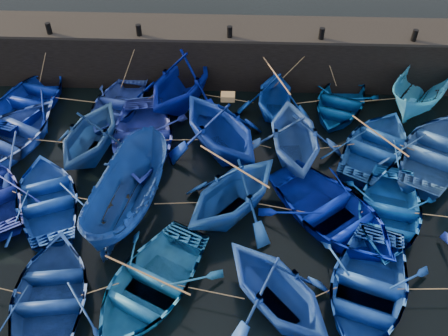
{
  "coord_description": "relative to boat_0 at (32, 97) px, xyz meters",
  "views": [
    {
      "loc": [
        0.53,
        -10.35,
        13.4
      ],
      "look_at": [
        0.0,
        3.2,
        0.7
      ],
      "focal_mm": 40.0,
      "sensor_mm": 36.0,
      "label": 1
    }
  ],
  "objects": [
    {
      "name": "bollard_4",
      "position": [
        16.76,
        1.93,
        2.36
      ],
      "size": [
        0.24,
        0.24,
        0.5
      ],
      "primitive_type": "cylinder",
      "color": "black",
      "rests_on": "quay_top"
    },
    {
      "name": "boat_0",
      "position": [
        0.0,
        0.0,
        0.0
      ],
      "size": [
        4.78,
        5.74,
        1.03
      ],
      "primitive_type": "imported",
      "rotation": [
        0.0,
        0.0,
        2.86
      ],
      "color": "#041C8A",
      "rests_on": "ground"
    },
    {
      "name": "ground",
      "position": [
        8.76,
        -7.67,
        -0.51
      ],
      "size": [
        120.0,
        120.0,
        0.0
      ],
      "primitive_type": "plane",
      "color": "black",
      "rests_on": "ground"
    },
    {
      "name": "boat_16",
      "position": [
        9.14,
        -6.09,
        0.64
      ],
      "size": [
        5.7,
        5.77,
        2.3
      ],
      "primitive_type": "imported",
      "rotation": [
        0.0,
        0.0,
        -0.7
      ],
      "color": "#164BA3",
      "rests_on": "ground"
    },
    {
      "name": "boat_8",
      "position": [
        5.38,
        -2.77,
        0.04
      ],
      "size": [
        4.45,
        5.75,
        1.1
      ],
      "primitive_type": "imported",
      "rotation": [
        0.0,
        0.0,
        0.13
      ],
      "color": "#2132A2",
      "rests_on": "ground"
    },
    {
      "name": "boat_1",
      "position": [
        3.85,
        -0.31,
        -0.07
      ],
      "size": [
        4.0,
        4.91,
        0.89
      ],
      "primitive_type": "imported",
      "rotation": [
        0.0,
        0.0,
        -0.23
      ],
      "color": "#243D97",
      "rests_on": "ground"
    },
    {
      "name": "quay_wall",
      "position": [
        8.76,
        2.83,
        0.74
      ],
      "size": [
        26.0,
        2.5,
        2.5
      ],
      "primitive_type": "cube",
      "color": "black",
      "rests_on": "ground"
    },
    {
      "name": "boat_9",
      "position": [
        8.54,
        -2.68,
        0.76
      ],
      "size": [
        6.18,
        6.35,
        2.55
      ],
      "primitive_type": "imported",
      "rotation": [
        0.0,
        0.0,
        3.74
      ],
      "color": "navy",
      "rests_on": "ground"
    },
    {
      "name": "boat_17",
      "position": [
        12.59,
        -6.44,
        0.04
      ],
      "size": [
        6.31,
        6.54,
        1.11
      ],
      "primitive_type": "imported",
      "rotation": [
        0.0,
        0.0,
        0.68
      ],
      "color": "#0118A2",
      "rests_on": "ground"
    },
    {
      "name": "boat_7",
      "position": [
        3.47,
        -3.1,
        0.6
      ],
      "size": [
        4.44,
        4.89,
        2.22
      ],
      "primitive_type": "imported",
      "rotation": [
        0.0,
        0.0,
        2.93
      ],
      "color": "navy",
      "rests_on": "ground"
    },
    {
      "name": "boat_14",
      "position": [
        2.52,
        -6.01,
        -0.03
      ],
      "size": [
        4.83,
        5.54,
        0.96
      ],
      "primitive_type": "imported",
      "rotation": [
        0.0,
        0.0,
        3.54
      ],
      "color": "#1341AF",
      "rests_on": "ground"
    },
    {
      "name": "quay_top",
      "position": [
        8.76,
        2.83,
        2.05
      ],
      "size": [
        26.0,
        2.5,
        0.12
      ],
      "primitive_type": "cube",
      "color": "black",
      "rests_on": "quay_wall"
    },
    {
      "name": "boat_5",
      "position": [
        17.24,
        0.53,
        0.51
      ],
      "size": [
        4.47,
        5.54,
        2.04
      ],
      "primitive_type": "imported",
      "rotation": [
        0.0,
        0.0,
        -0.55
      ],
      "color": "#3489D1",
      "rests_on": "ground"
    },
    {
      "name": "boat_22",
      "position": [
        6.67,
        -9.53,
        -0.01
      ],
      "size": [
        5.31,
        5.93,
        1.01
      ],
      "primitive_type": "imported",
      "rotation": [
        0.0,
        0.0,
        -0.47
      ],
      "color": "#1D6BAE",
      "rests_on": "ground"
    },
    {
      "name": "boat_18",
      "position": [
        14.52,
        -6.32,
        -0.03
      ],
      "size": [
        4.46,
        5.39,
        0.97
      ],
      "primitive_type": "imported",
      "rotation": [
        0.0,
        0.0,
        -0.27
      ],
      "color": "#0A4BAD",
      "rests_on": "ground"
    },
    {
      "name": "boat_10",
      "position": [
        11.46,
        -3.07,
        0.69
      ],
      "size": [
        4.28,
        4.86,
        2.41
      ],
      "primitive_type": "imported",
      "rotation": [
        0.0,
        0.0,
        3.22
      ],
      "color": "#244E9A",
      "rests_on": "ground"
    },
    {
      "name": "boat_3",
      "position": [
        10.79,
        -0.07,
        0.46
      ],
      "size": [
        3.49,
        3.95,
        1.95
      ],
      "primitive_type": "imported",
      "rotation": [
        0.0,
        0.0,
        -0.08
      ],
      "color": "#0838A5",
      "rests_on": "ground"
    },
    {
      "name": "bollard_0",
      "position": [
        0.76,
        1.93,
        2.36
      ],
      "size": [
        0.24,
        0.24,
        0.5
      ],
      "primitive_type": "cylinder",
      "color": "black",
      "rests_on": "quay_top"
    },
    {
      "name": "boat_2",
      "position": [
        6.68,
        0.5,
        0.77
      ],
      "size": [
        5.72,
        6.09,
        2.56
      ],
      "primitive_type": "imported",
      "rotation": [
        0.0,
        0.0,
        -0.39
      ],
      "color": "#000F85",
      "rests_on": "ground"
    },
    {
      "name": "boat_12",
      "position": [
        17.08,
        -2.99,
        0.03
      ],
      "size": [
        5.86,
        6.41,
        1.09
      ],
      "primitive_type": "imported",
      "rotation": [
        0.0,
        0.0,
        2.62
      ],
      "color": "#2E5FB0",
      "rests_on": "ground"
    },
    {
      "name": "bollard_3",
      "position": [
        12.76,
        1.93,
        2.36
      ],
      "size": [
        0.24,
        0.24,
        0.5
      ],
      "primitive_type": "cylinder",
      "color": "black",
      "rests_on": "quay_top"
    },
    {
      "name": "boat_11",
      "position": [
        14.78,
        -2.71,
        -0.02
      ],
      "size": [
        5.38,
        5.87,
        0.99
      ],
      "primitive_type": "imported",
      "rotation": [
        0.0,
        0.0,
        2.61
      ],
      "color": "#144894",
      "rests_on": "ground"
    },
    {
      "name": "boat_21",
      "position": [
        3.84,
        -10.0,
        -0.02
      ],
      "size": [
        4.01,
        5.18,
        0.99
      ],
      "primitive_type": "imported",
      "rotation": [
        0.0,
        0.0,
        3.27
      ],
      "color": "navy",
      "rests_on": "ground"
    },
    {
      "name": "loose_oars",
      "position": [
        10.35,
        -4.6,
        1.08
      ],
      "size": [
        10.37,
        11.54,
        1.37
      ],
      "color": "#99724C",
      "rests_on": "ground"
    },
    {
      "name": "boat_23",
      "position": [
        10.48,
        -9.92,
        0.59
      ],
      "size": [
        5.47,
        5.54,
        2.21
      ],
      "primitive_type": "imported",
      "rotation": [
        0.0,
        0.0,
        0.7
      ],
      "color": "#1844A7",
      "rests_on": "ground"
    },
    {
      "name": "boat_24",
      "position": [
        13.25,
        -9.42,
        -0.0
      ],
      "size": [
        4.95,
        5.8,
        1.02
      ],
      "primitive_type": "imported",
      "rotation": [
        0.0,
        0.0,
        -0.34
      ],
      "color": "blue",
      "rests_on": "ground"
    },
    {
      "name": "boat_4",
      "position": [
        13.69,
        0.2,
        -0.06
      ],
      "size": [
        4.47,
        5.19,
        0.9
      ],
      "primitive_type": "imported",
      "rotation": [
        0.0,
        0.0,
        -0.36
      ],
      "color": "navy",
      "rests_on": "ground"
    },
    {
      "name": "mooring_ropes",
      "position": [
        8.71,
        -2.77,
        0.37
      ],
      "size": [
        17.49,
        11.87,
        2.1
      ],
      "color": "tan",
      "rests_on": "ground"
    },
    {
      "name": "bollard_1",
      "position": [
        4.76,
        1.93,
        2.36
      ],
      "size": [
        0.24,
        0.24,
        0.5
      ],
      "primitive_type": "cylinder",
      "color": "black",
      "rests_on": "quay_top"
    },
    {
      "name": "boat_15",
      "position": [
        5.48,
        -6.24,
        0.51
      ],
      "size": [
        3.14,
        5.61,
        2.05
      ],
      "primitive_type": "imported",
      "rotation": [
        0.0,
        0.0,
        2.91
      ],
      "color": "navy",
      "rests_on": "ground"
    },
    {
      "name": "boat_6",
      "position": [
        -0.09,
        -2.9,
        0.06
      ],
      "size": [
        6.03,
        6.7,
        1.14
      ],
      "primitive_type": "imported",
      "rotation": [
        0.0,
        0.0,
        2.66
      ],
      "color": "#2546A4",
      "rests_on": "ground"
    },
    {
      "name": "wooden_crate",
      "position": [
        8.84,
        -2.68,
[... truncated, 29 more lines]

